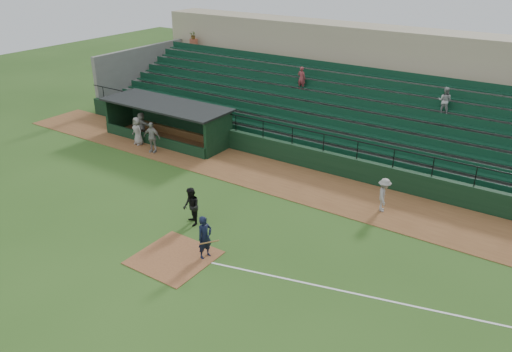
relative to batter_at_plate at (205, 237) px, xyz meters
The scene contains 12 objects.
ground 1.41m from the batter_at_plate, 167.91° to the left, with size 90.00×90.00×0.00m, color #2B4F19.
warning_track 8.34m from the batter_at_plate, 97.16° to the left, with size 40.00×4.00×0.03m, color brown.
home_plate_dirt 1.59m from the batter_at_plate, 143.00° to the right, with size 3.00×3.00×0.03m, color brown.
foul_line 7.17m from the batter_at_plate, 11.53° to the left, with size 18.00×0.09×0.01m, color white.
stadium_structure 16.77m from the batter_at_plate, 93.55° to the left, with size 38.00×13.08×6.40m.
dugout 14.56m from the batter_at_plate, 137.79° to the left, with size 8.90×3.20×2.42m.
batter_at_plate is the anchor object (origin of this frame).
umpire 2.80m from the batter_at_plate, 141.87° to the left, with size 0.88×0.68×1.81m, color black.
runner 9.02m from the batter_at_plate, 59.80° to the left, with size 1.08×0.62×1.67m, color gray.
dugout_player_a 12.23m from the batter_at_plate, 144.48° to the left, with size 1.12×0.47×1.91m, color #999490.
dugout_player_b 13.89m from the batter_at_plate, 147.08° to the left, with size 0.88×0.57×1.79m, color gray.
dugout_player_c 15.21m from the batter_at_plate, 145.05° to the left, with size 1.54×0.49×1.66m, color #ABA5A0.
Camera 1 is at (12.49, -13.52, 11.68)m, focal length 35.47 mm.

